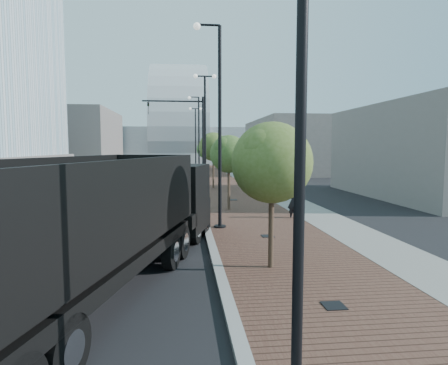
{
  "coord_description": "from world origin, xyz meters",
  "views": [
    {
      "loc": [
        -1.01,
        -7.19,
        3.77
      ],
      "look_at": [
        1.0,
        12.0,
        2.0
      ],
      "focal_mm": 30.54,
      "sensor_mm": 36.0,
      "label": 1
    }
  ],
  "objects": [
    {
      "name": "dark_car_mid",
      "position": [
        -6.23,
        37.74,
        0.69
      ],
      "size": [
        2.7,
        5.16,
        1.39
      ],
      "primitive_type": "imported",
      "rotation": [
        0.0,
        0.0,
        0.08
      ],
      "color": "black",
      "rests_on": "ground"
    },
    {
      "name": "west_sidewalk",
      "position": [
        -13.0,
        40.0,
        0.06
      ],
      "size": [
        4.0,
        140.0,
        0.12
      ],
      "primitive_type": "cube",
      "color": "slate",
      "rests_on": "ground"
    },
    {
      "name": "streetlight_3",
      "position": [
        0.49,
        34.0,
        4.34
      ],
      "size": [
        1.44,
        0.56,
        9.21
      ],
      "color": "black",
      "rests_on": "ground"
    },
    {
      "name": "utility_cover_1",
      "position": [
        2.4,
        8.0,
        0.13
      ],
      "size": [
        0.5,
        0.5,
        0.02
      ],
      "primitive_type": "cube",
      "color": "black",
      "rests_on": "sidewalk"
    },
    {
      "name": "commercial_block_e",
      "position": [
        18.0,
        20.0,
        3.5
      ],
      "size": [
        10.0,
        16.0,
        7.0
      ],
      "primitive_type": "cube",
      "color": "slate",
      "rests_on": "ground"
    },
    {
      "name": "dump_truck",
      "position": [
        -2.35,
        5.21,
        1.49
      ],
      "size": [
        5.96,
        13.67,
        3.53
      ],
      "rotation": [
        0.0,
        0.0,
        -0.26
      ],
      "color": "black",
      "rests_on": "ground"
    },
    {
      "name": "tree_3",
      "position": [
        1.65,
        39.02,
        3.56
      ],
      "size": [
        2.24,
        2.17,
        4.66
      ],
      "color": "#382619",
      "rests_on": "ground"
    },
    {
      "name": "tree_2",
      "position": [
        1.65,
        27.02,
        3.84
      ],
      "size": [
        2.59,
        2.58,
        5.14
      ],
      "color": "#382619",
      "rests_on": "ground"
    },
    {
      "name": "streetlight_4",
      "position": [
        0.6,
        46.0,
        4.82
      ],
      "size": [
        1.72,
        0.56,
        9.28
      ],
      "color": "black",
      "rests_on": "ground"
    },
    {
      "name": "streetlight_2",
      "position": [
        0.6,
        22.0,
        4.82
      ],
      "size": [
        1.72,
        0.56,
        9.28
      ],
      "color": "black",
      "rests_on": "ground"
    },
    {
      "name": "utility_cover_0",
      "position": [
        2.4,
        1.0,
        0.13
      ],
      "size": [
        0.5,
        0.5,
        0.02
      ],
      "primitive_type": "cube",
      "color": "black",
      "rests_on": "sidewalk"
    },
    {
      "name": "curb",
      "position": [
        0.0,
        40.0,
        0.07
      ],
      "size": [
        0.3,
        140.0,
        0.14
      ],
      "primitive_type": "cube",
      "color": "gray",
      "rests_on": "ground"
    },
    {
      "name": "convention_center",
      "position": [
        -2.0,
        85.0,
        6.0
      ],
      "size": [
        50.0,
        30.0,
        50.0
      ],
      "color": "#A2A8AC",
      "rests_on": "ground"
    },
    {
      "name": "dark_car_far",
      "position": [
        -4.11,
        42.11,
        0.77
      ],
      "size": [
        3.59,
        5.71,
        1.54
      ],
      "primitive_type": "imported",
      "rotation": [
        0.0,
        0.0,
        -0.29
      ],
      "color": "black",
      "rests_on": "ground"
    },
    {
      "name": "streetlight_0",
      "position": [
        0.6,
        -2.0,
        4.82
      ],
      "size": [
        1.72,
        0.56,
        9.28
      ],
      "color": "black",
      "rests_on": "ground"
    },
    {
      "name": "commercial_block_nw",
      "position": [
        -20.0,
        60.0,
        5.0
      ],
      "size": [
        14.0,
        20.0,
        10.0
      ],
      "primitive_type": "cube",
      "color": "slate",
      "rests_on": "ground"
    },
    {
      "name": "pedestrian",
      "position": [
        4.69,
        12.02,
        0.96
      ],
      "size": [
        0.83,
        0.7,
        1.92
      ],
      "primitive_type": "imported",
      "rotation": [
        0.0,
        0.0,
        2.74
      ],
      "color": "black",
      "rests_on": "ground"
    },
    {
      "name": "tree_1",
      "position": [
        1.65,
        15.02,
        3.39
      ],
      "size": [
        2.28,
        2.22,
        4.51
      ],
      "color": "#382619",
      "rests_on": "ground"
    },
    {
      "name": "ground",
      "position": [
        0.0,
        0.0,
        0.0
      ],
      "size": [
        220.0,
        220.0,
        0.0
      ],
      "primitive_type": "plane",
      "color": "black"
    },
    {
      "name": "commercial_block_ne",
      "position": [
        16.0,
        50.0,
        4.0
      ],
      "size": [
        12.0,
        22.0,
        8.0
      ],
      "primitive_type": "cube",
      "color": "#665F5C",
      "rests_on": "ground"
    },
    {
      "name": "utility_cover_2",
      "position": [
        2.4,
        19.0,
        0.13
      ],
      "size": [
        0.5,
        0.5,
        0.02
      ],
      "primitive_type": "cube",
      "color": "black",
      "rests_on": "sidewalk"
    },
    {
      "name": "traffic_mast",
      "position": [
        -0.3,
        25.0,
        4.98
      ],
      "size": [
        5.09,
        0.2,
        8.0
      ],
      "color": "black",
      "rests_on": "ground"
    },
    {
      "name": "sidewalk",
      "position": [
        3.5,
        40.0,
        0.06
      ],
      "size": [
        7.0,
        140.0,
        0.12
      ],
      "primitive_type": "cube",
      "color": "#4C2D23",
      "rests_on": "ground"
    },
    {
      "name": "streetlight_1",
      "position": [
        0.49,
        10.0,
        4.34
      ],
      "size": [
        1.44,
        0.56,
        9.21
      ],
      "color": "black",
      "rests_on": "ground"
    },
    {
      "name": "white_sedan",
      "position": [
        -2.67,
        9.24,
        0.68
      ],
      "size": [
        1.54,
        4.15,
        1.36
      ],
      "primitive_type": "imported",
      "rotation": [
        0.0,
        0.0,
        -0.02
      ],
      "color": "silver",
      "rests_on": "ground"
    },
    {
      "name": "tree_0",
      "position": [
        1.65,
        4.02,
        3.31
      ],
      "size": [
        2.48,
        2.44,
        4.55
      ],
      "color": "#382619",
      "rests_on": "ground"
    },
    {
      "name": "concrete_strip",
      "position": [
        6.2,
        40.0,
        0.07
      ],
      "size": [
        2.4,
        140.0,
        0.13
      ],
      "primitive_type": "cube",
      "color": "slate",
      "rests_on": "ground"
    }
  ]
}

